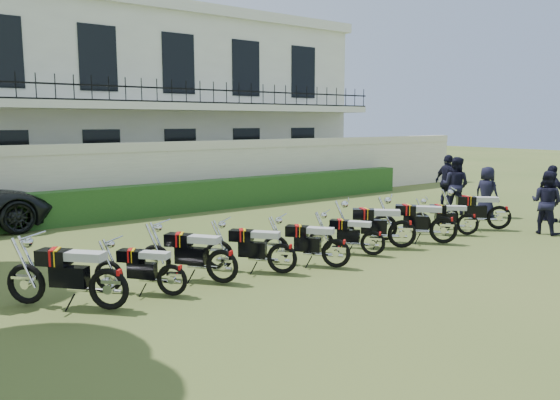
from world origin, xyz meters
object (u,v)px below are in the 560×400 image
at_px(officer_2, 551,193).
at_px(officer_5, 448,182).
at_px(motorcycle_9, 500,212).
at_px(motorcycle_0, 109,279).
at_px(motorcycle_7, 444,223).
at_px(motorcycle_8, 468,219).
at_px(officer_1, 547,202).
at_px(motorcycle_2, 222,258).
at_px(motorcycle_6, 402,227).
at_px(motorcycle_4, 336,246).
at_px(officer_4, 455,185).
at_px(motorcycle_3, 282,251).
at_px(motorcycle_5, 373,237).
at_px(officer_3, 487,192).
at_px(motorcycle_1, 172,272).

height_order(officer_2, officer_5, officer_5).
distance_m(motorcycle_9, officer_5, 3.72).
bearing_deg(motorcycle_0, motorcycle_7, -43.63).
height_order(motorcycle_7, motorcycle_9, motorcycle_7).
relative_size(motorcycle_8, officer_5, 0.73).
bearing_deg(officer_1, motorcycle_9, 27.27).
relative_size(motorcycle_2, officer_2, 0.98).
bearing_deg(motorcycle_6, motorcycle_8, -47.37).
xyz_separation_m(motorcycle_8, officer_2, (3.78, -0.24, 0.40)).
xyz_separation_m(motorcycle_4, motorcycle_6, (2.42, 0.35, 0.05)).
bearing_deg(motorcycle_0, motorcycle_4, -45.62).
bearing_deg(officer_1, motorcycle_7, 73.82).
xyz_separation_m(motorcycle_6, officer_1, (4.42, -1.12, 0.32)).
xyz_separation_m(officer_4, officer_5, (0.58, 0.72, 0.01)).
xyz_separation_m(motorcycle_3, motorcycle_5, (2.48, -0.05, -0.04)).
relative_size(motorcycle_3, motorcycle_4, 0.97).
bearing_deg(motorcycle_7, motorcycle_0, 138.52).
distance_m(motorcycle_8, motorcycle_9, 1.33).
distance_m(motorcycle_7, officer_2, 5.16).
xyz_separation_m(motorcycle_0, motorcycle_8, (9.52, 0.03, -0.09)).
bearing_deg(motorcycle_2, officer_4, -23.90).
height_order(motorcycle_5, motorcycle_9, motorcycle_9).
height_order(motorcycle_8, officer_1, officer_1).
bearing_deg(motorcycle_6, officer_1, -60.70).
height_order(motorcycle_0, motorcycle_3, motorcycle_0).
xyz_separation_m(motorcycle_3, officer_5, (9.38, 3.05, 0.45)).
bearing_deg(motorcycle_6, officer_4, -22.90).
relative_size(motorcycle_4, officer_3, 0.98).
bearing_deg(officer_4, officer_1, 151.79).
distance_m(motorcycle_9, officer_4, 2.81).
bearing_deg(motorcycle_8, motorcycle_3, 137.11).
distance_m(motorcycle_7, officer_5, 5.73).
distance_m(motorcycle_4, officer_4, 8.13).
relative_size(motorcycle_4, officer_1, 0.93).
xyz_separation_m(officer_1, officer_3, (1.03, 2.41, -0.05)).
bearing_deg(motorcycle_0, officer_5, -28.52).
bearing_deg(motorcycle_7, officer_5, -4.52).
xyz_separation_m(motorcycle_2, motorcycle_8, (7.36, -0.14, -0.06)).
relative_size(motorcycle_2, officer_3, 1.05).
xyz_separation_m(motorcycle_2, officer_3, (10.28, 1.20, 0.29)).
height_order(motorcycle_0, motorcycle_7, motorcycle_0).
height_order(motorcycle_4, officer_2, officer_2).
xyz_separation_m(motorcycle_1, motorcycle_9, (9.74, -0.11, 0.08)).
bearing_deg(motorcycle_4, motorcycle_0, 139.93).
bearing_deg(officer_5, motorcycle_4, 123.36).
distance_m(motorcycle_3, motorcycle_5, 2.48).
bearing_deg(officer_5, motorcycle_6, 128.51).
height_order(motorcycle_3, motorcycle_4, motorcycle_3).
xyz_separation_m(motorcycle_7, officer_4, (4.08, 2.59, 0.40)).
bearing_deg(officer_3, officer_1, 156.08).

